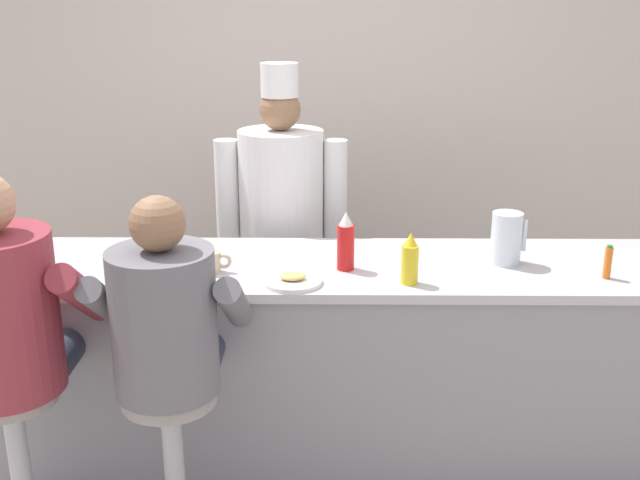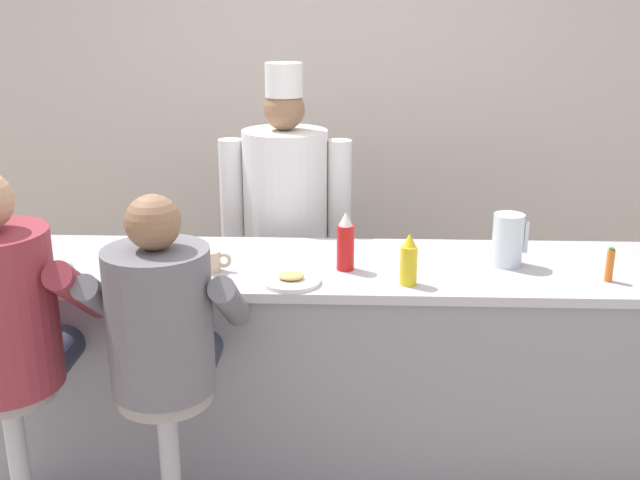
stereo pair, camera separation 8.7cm
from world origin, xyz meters
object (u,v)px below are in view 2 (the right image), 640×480
object	(u,v)px
ketchup_bottle_red	(345,243)
coffee_mug_tan	(211,261)
cook_in_whites_near	(286,216)
cereal_bowl	(55,275)
breakfast_plate	(291,280)
mustard_bottle_yellow	(409,261)
hot_sauce_bottle_orange	(610,265)
water_pitcher_clear	(508,240)
diner_seated_maroon	(3,319)
diner_seated_grey	(163,332)

from	to	relation	value
ketchup_bottle_red	coffee_mug_tan	xyz separation A→B (m)	(-0.57, -0.04, -0.07)
coffee_mug_tan	cook_in_whites_near	size ratio (longest dim) A/B	0.08
cereal_bowl	breakfast_plate	bearing A→B (deg)	1.43
mustard_bottle_yellow	cereal_bowl	world-z (taller)	mustard_bottle_yellow
coffee_mug_tan	hot_sauce_bottle_orange	bearing A→B (deg)	-1.94
water_pitcher_clear	breakfast_plate	bearing A→B (deg)	-164.23
cereal_bowl	cook_in_whites_near	bearing A→B (deg)	48.43
mustard_bottle_yellow	diner_seated_maroon	size ratio (longest dim) A/B	0.14
mustard_bottle_yellow	water_pitcher_clear	xyz separation A→B (m)	(0.45, 0.25, 0.01)
ketchup_bottle_red	hot_sauce_bottle_orange	bearing A→B (deg)	-5.25
diner_seated_grey	cook_in_whites_near	world-z (taller)	cook_in_whites_near
water_pitcher_clear	ketchup_bottle_red	bearing A→B (deg)	-173.04
cereal_bowl	mustard_bottle_yellow	bearing A→B (deg)	1.25
breakfast_plate	diner_seated_grey	xyz separation A→B (m)	(-0.43, -0.40, -0.05)
hot_sauce_bottle_orange	breakfast_plate	size ratio (longest dim) A/B	0.60
water_pitcher_clear	diner_seated_grey	bearing A→B (deg)	-153.96
coffee_mug_tan	diner_seated_grey	xyz separation A→B (m)	(-0.08, -0.53, -0.08)
mustard_bottle_yellow	cook_in_whites_near	distance (m)	1.11
breakfast_plate	diner_seated_maroon	distance (m)	1.09
mustard_bottle_yellow	coffee_mug_tan	xyz separation A→B (m)	(-0.83, 0.12, -0.06)
hot_sauce_bottle_orange	diner_seated_maroon	size ratio (longest dim) A/B	0.09
ketchup_bottle_red	mustard_bottle_yellow	world-z (taller)	ketchup_bottle_red
diner_seated_maroon	ketchup_bottle_red	bearing A→B (deg)	24.82
water_pitcher_clear	diner_seated_maroon	distance (m)	2.05
mustard_bottle_yellow	ketchup_bottle_red	bearing A→B (deg)	146.89
water_pitcher_clear	diner_seated_maroon	size ratio (longest dim) A/B	0.15
mustard_bottle_yellow	diner_seated_grey	size ratio (longest dim) A/B	0.15
diner_seated_maroon	breakfast_plate	bearing A→B (deg)	21.34
cereal_bowl	diner_seated_grey	xyz separation A→B (m)	(0.53, -0.38, -0.07)
diner_seated_maroon	diner_seated_grey	xyz separation A→B (m)	(0.58, -0.00, -0.04)
ketchup_bottle_red	water_pitcher_clear	distance (m)	0.71
mustard_bottle_yellow	hot_sauce_bottle_orange	size ratio (longest dim) A/B	1.51
coffee_mug_tan	diner_seated_maroon	distance (m)	0.85
breakfast_plate	water_pitcher_clear	bearing A→B (deg)	15.77
coffee_mug_tan	diner_seated_grey	distance (m)	0.55
water_pitcher_clear	cereal_bowl	bearing A→B (deg)	-171.44
coffee_mug_tan	mustard_bottle_yellow	bearing A→B (deg)	-8.51
cereal_bowl	diner_seated_maroon	distance (m)	0.38
cook_in_whites_near	mustard_bottle_yellow	bearing A→B (deg)	-58.64
breakfast_plate	cereal_bowl	world-z (taller)	cereal_bowl
diner_seated_maroon	water_pitcher_clear	bearing A→B (deg)	18.74
ketchup_bottle_red	cereal_bowl	distance (m)	1.21
cereal_bowl	coffee_mug_tan	xyz separation A→B (m)	(0.62, 0.16, 0.02)
mustard_bottle_yellow	diner_seated_maroon	distance (m)	1.55
hot_sauce_bottle_orange	water_pitcher_clear	bearing A→B (deg)	154.06
breakfast_plate	cook_in_whites_near	bearing A→B (deg)	96.05
coffee_mug_tan	cook_in_whites_near	world-z (taller)	cook_in_whites_near
hot_sauce_bottle_orange	cereal_bowl	world-z (taller)	hot_sauce_bottle_orange
cereal_bowl	coffee_mug_tan	distance (m)	0.64
diner_seated_grey	hot_sauce_bottle_orange	bearing A→B (deg)	15.37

